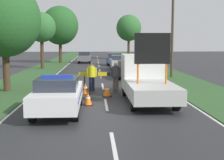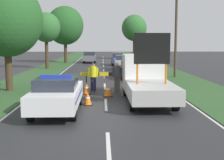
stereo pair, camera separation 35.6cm
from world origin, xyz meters
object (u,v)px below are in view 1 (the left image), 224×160
Objects in this scene: traffic_cone_behind_barrier at (164,90)px; queued_car_wagon_maroon at (128,69)px; pedestrian_civilian at (116,75)px; traffic_cone_near_truck at (145,87)px; roadside_tree_mid_right at (41,28)px; queued_car_suv_grey at (84,57)px; roadside_tree_mid_left at (129,28)px; work_truck at (146,78)px; police_officer at (92,74)px; queued_car_hatch_blue at (115,59)px; queued_car_sedan_silver at (120,62)px; traffic_cone_near_police at (107,90)px; traffic_cone_centre_front at (85,89)px; utility_pole at (172,30)px; road_barrier at (107,75)px; traffic_cone_lane_edge at (88,99)px; roadside_tree_near_left at (60,26)px; roadside_tree_near_right at (4,19)px; police_car at (58,94)px.

traffic_cone_behind_barrier is 7.93m from queued_car_wagon_maroon.
pedestrian_civilian reaches higher than traffic_cone_near_truck.
traffic_cone_behind_barrier is at bearing -60.68° from roadside_tree_mid_right.
queued_car_suv_grey is 0.55× the size of roadside_tree_mid_left.
work_truck is 4.11m from police_officer.
queued_car_hatch_blue is (-0.04, 23.22, -0.29)m from work_truck.
traffic_cone_near_police is at bearing 82.87° from queued_car_sedan_silver.
police_officer is 0.28× the size of roadside_tree_mid_right.
queued_car_suv_grey is 11.75m from roadside_tree_mid_left.
queued_car_sedan_silver reaches higher than traffic_cone_centre_front.
utility_pole reaches higher than work_truck.
roadside_tree_mid_left is (4.93, 32.97, 4.28)m from road_barrier.
roadside_tree_mid_left is at bearing -107.94° from police_officer.
road_barrier is at bearing 87.96° from traffic_cone_near_police.
work_truck is at bearing 89.78° from queued_car_sedan_silver.
queued_car_wagon_maroon is at bearing -96.26° from roadside_tree_mid_left.
work_truck reaches higher than traffic_cone_centre_front.
traffic_cone_lane_edge is at bearing -130.99° from traffic_cone_near_truck.
traffic_cone_centre_front is at bearing -130.48° from utility_pole.
traffic_cone_behind_barrier is at bearing -26.30° from road_barrier.
queued_car_suv_grey is (-3.97, 28.21, -0.29)m from work_truck.
traffic_cone_behind_barrier is at bearing 34.56° from traffic_cone_lane_edge.
police_officer is 0.22× the size of utility_pole.
road_barrier is 1.03m from police_officer.
roadside_tree_near_left is at bearing -57.12° from queued_car_sedan_silver.
roadside_tree_mid_left is (1.79, 34.78, 4.92)m from traffic_cone_behind_barrier.
roadside_tree_mid_left is 1.21× the size of roadside_tree_mid_right.
roadside_tree_near_right is (-3.75, -25.11, 3.39)m from queued_car_suv_grey.
traffic_cone_centre_front is at bearing 178.29° from traffic_cone_behind_barrier.
work_truck is 10.95m from utility_pole.
traffic_cone_centre_front is (-3.08, 1.84, -0.77)m from work_truck.
roadside_tree_mid_right is at bearing 105.05° from traffic_cone_lane_edge.
traffic_cone_behind_barrier is at bearing 98.48° from queued_car_wagon_maroon.
roadside_tree_mid_right is (-8.27, 1.94, 3.61)m from queued_car_sedan_silver.
roadside_tree_near_right is at bearing 138.65° from traffic_cone_lane_edge.
roadside_tree_near_left reaches higher than traffic_cone_near_police.
work_truck is 2.31m from traffic_cone_near_police.
traffic_cone_near_police is 1.21× the size of traffic_cone_lane_edge.
traffic_cone_near_police is 0.18× the size of queued_car_hatch_blue.
queued_car_sedan_silver is (1.39, 14.11, -0.21)m from pedestrian_civilian.
roadside_tree_near_left is (-7.22, 4.86, 4.33)m from queued_car_hatch_blue.
roadside_tree_mid_right reaches higher than queued_car_wagon_maroon.
queued_car_sedan_silver is 0.54× the size of roadside_tree_near_left.
queued_car_sedan_silver is at bearing 74.94° from police_car.
queued_car_hatch_blue is 14.32m from roadside_tree_mid_left.
traffic_cone_centre_front is at bearing -80.94° from roadside_tree_near_left.
pedestrian_civilian is at bearing 69.78° from traffic_cone_near_police.
queued_car_hatch_blue is (-0.10, 6.47, -0.01)m from queued_car_sedan_silver.
pedestrian_civilian reaches higher than queued_car_sedan_silver.
work_truck is 3.67m from traffic_cone_centre_front.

